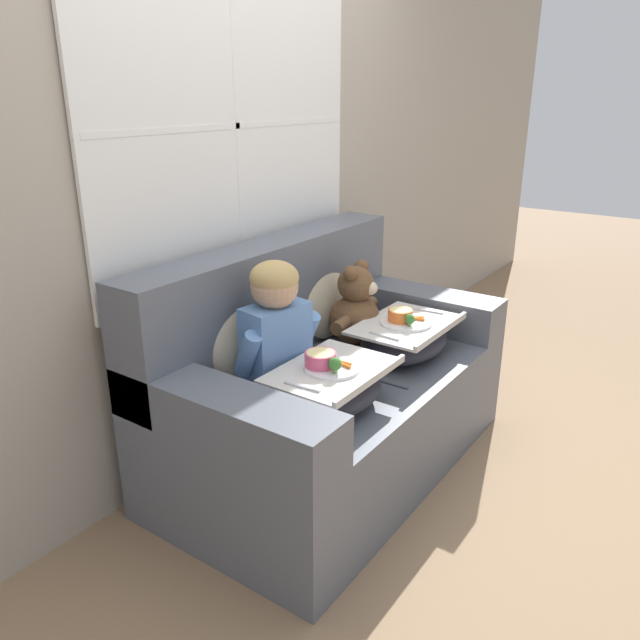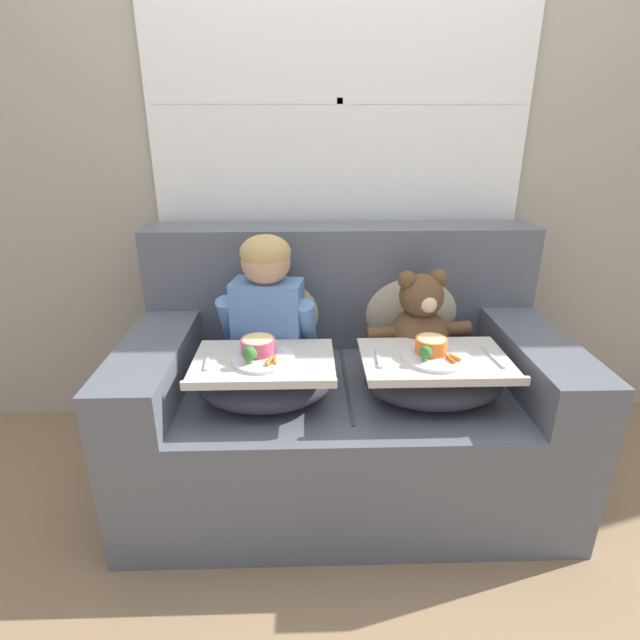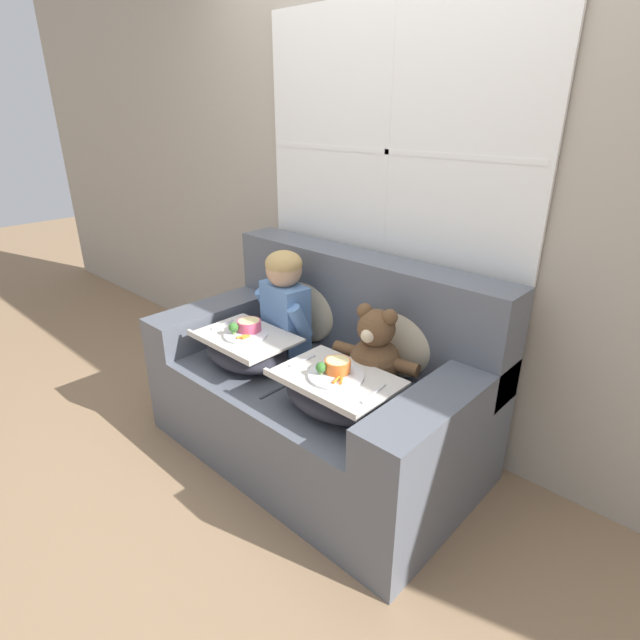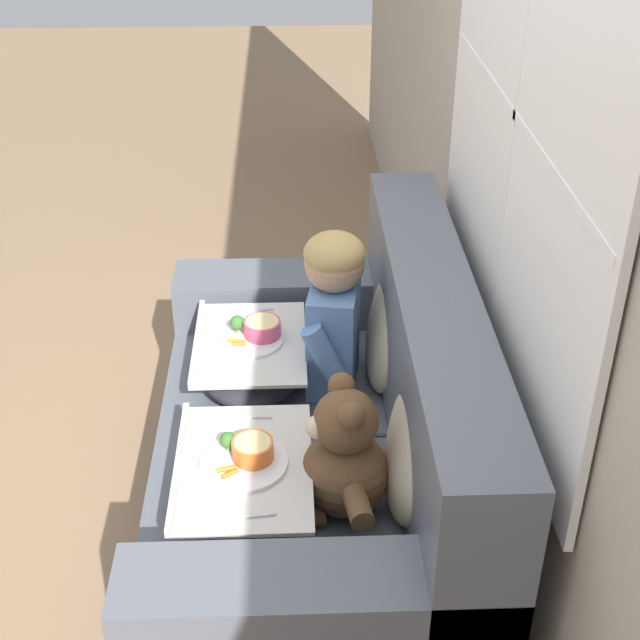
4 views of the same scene
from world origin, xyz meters
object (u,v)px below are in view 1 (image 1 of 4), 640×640
Objects in this scene: throw_pillow_behind_teddy at (324,296)px; child_figure at (276,321)px; couch at (323,389)px; lap_tray_child at (332,386)px; lap_tray_teddy at (405,338)px; throw_pillow_behind_child at (242,333)px; teddy_bear at (356,310)px.

throw_pillow_behind_teddy is 0.81× the size of child_figure.
lap_tray_child is at bearing -140.30° from couch.
child_figure reaches higher than lap_tray_teddy.
throw_pillow_behind_teddy is 0.85× the size of lap_tray_teddy.
lap_tray_teddy is (0.58, -0.44, -0.12)m from throw_pillow_behind_child.
couch reaches higher than throw_pillow_behind_teddy.
lap_tray_child is at bearing -90.11° from throw_pillow_behind_child.
throw_pillow_behind_teddy is 0.62m from child_figure.
lap_tray_child is (-0.59, -0.26, -0.08)m from teddy_bear.
lap_tray_teddy is (0.59, -0.00, -0.00)m from lap_tray_child.
throw_pillow_behind_child is 0.61m from teddy_bear.
throw_pillow_behind_child is 0.46m from lap_tray_child.
child_figure is 1.05× the size of lap_tray_teddy.
child_figure is at bearing 179.57° from teddy_bear.
couch is 3.05× the size of child_figure.
lap_tray_child is (-0.29, -0.24, 0.20)m from couch.
child_figure reaches higher than throw_pillow_behind_child.
throw_pillow_behind_teddy is at bearing 34.06° from couch.
throw_pillow_behind_teddy is at bearing 0.00° from throw_pillow_behind_child.
lap_tray_child is at bearing 179.94° from lap_tray_teddy.
lap_tray_teddy is at bearing -24.29° from child_figure.
teddy_bear is 0.27m from lap_tray_teddy.
couch is 3.21× the size of lap_tray_teddy.
couch is at bearing -34.06° from throw_pillow_behind_child.
throw_pillow_behind_child reaches higher than throw_pillow_behind_teddy.
couch reaches higher than teddy_bear.
teddy_bear is at bearing 89.72° from lap_tray_teddy.
teddy_bear is 0.85× the size of lap_tray_teddy.
throw_pillow_behind_child is 0.20m from child_figure.
teddy_bear is (0.00, -0.18, -0.03)m from throw_pillow_behind_teddy.
couch is 0.43m from lap_tray_child.
lap_tray_teddy is (0.29, -0.24, 0.20)m from couch.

